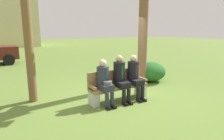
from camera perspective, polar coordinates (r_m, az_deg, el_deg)
The scene contains 6 objects.
ground_plane at distance 6.22m, azimuth 3.26°, elevation -7.57°, with size 80.00×80.00×0.00m, color olive.
park_bench at distance 5.75m, azimuth 1.74°, elevation -4.82°, with size 1.83×0.44×0.90m.
seated_man_left at distance 5.31m, azimuth -2.23°, elevation -2.99°, with size 0.34×0.72×1.27m.
seated_man_middle at distance 5.58m, azimuth 2.60°, elevation -1.79°, with size 0.34×0.72×1.35m.
seated_man_right at distance 5.86m, azimuth 6.73°, elevation -1.33°, with size 0.34×0.72×1.33m.
shrub_near_bench at distance 8.00m, azimuth 11.30°, elevation -0.48°, with size 1.26×1.15×0.78m, color #235E24.
Camera 1 is at (-3.27, -4.88, 2.07)m, focal length 30.90 mm.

